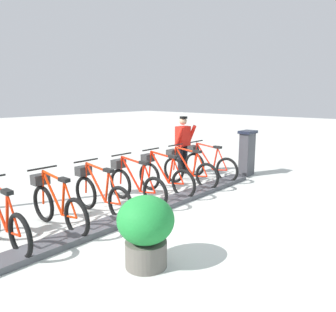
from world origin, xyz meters
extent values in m
plane|color=#BABCB5|center=(0.00, 0.00, 0.00)|extent=(60.00, 60.00, 0.00)
cube|color=#47474C|center=(0.00, 0.00, 0.05)|extent=(0.44, 7.09, 0.10)
cube|color=#38383D|center=(0.05, -4.04, 0.60)|extent=(0.28, 0.44, 1.20)
cube|color=#194C8C|center=(0.20, -4.04, 0.95)|extent=(0.03, 0.30, 0.40)
cube|color=black|center=(0.05, -4.04, 1.24)|extent=(0.36, 0.52, 0.08)
torus|color=black|center=(0.03, -2.95, 0.33)|extent=(0.67, 0.07, 0.67)
torus|color=black|center=(1.07, -2.94, 0.33)|extent=(0.67, 0.07, 0.67)
cylinder|color=red|center=(0.73, -2.94, 0.61)|extent=(0.60, 0.05, 0.70)
cylinder|color=red|center=(0.39, -2.95, 0.58)|extent=(0.16, 0.04, 0.61)
cylinder|color=red|center=(0.67, -2.95, 0.92)|extent=(0.69, 0.05, 0.11)
cylinder|color=red|center=(0.24, -2.95, 0.31)|extent=(0.43, 0.03, 0.09)
cylinder|color=red|center=(0.18, -2.95, 0.61)|extent=(0.33, 0.03, 0.56)
cylinder|color=red|center=(1.04, -2.94, 0.64)|extent=(0.10, 0.04, 0.62)
cube|color=black|center=(0.33, -2.95, 0.91)|extent=(0.22, 0.10, 0.06)
cylinder|color=black|center=(1.01, -2.94, 1.00)|extent=(0.04, 0.54, 0.03)
cube|color=#2D2D2D|center=(1.12, -2.94, 0.78)|extent=(0.20, 0.28, 0.18)
torus|color=black|center=(0.03, -2.05, 0.33)|extent=(0.67, 0.07, 0.67)
torus|color=black|center=(1.07, -2.04, 0.33)|extent=(0.67, 0.07, 0.67)
cylinder|color=red|center=(0.73, -2.05, 0.61)|extent=(0.60, 0.05, 0.70)
cylinder|color=red|center=(0.39, -2.05, 0.58)|extent=(0.16, 0.04, 0.61)
cylinder|color=red|center=(0.67, -2.05, 0.92)|extent=(0.69, 0.05, 0.11)
cylinder|color=red|center=(0.24, -2.05, 0.31)|extent=(0.43, 0.03, 0.09)
cylinder|color=red|center=(0.18, -2.05, 0.61)|extent=(0.33, 0.03, 0.56)
cylinder|color=red|center=(1.04, -2.04, 0.64)|extent=(0.10, 0.04, 0.62)
cube|color=black|center=(0.33, -2.05, 0.91)|extent=(0.22, 0.10, 0.06)
cylinder|color=black|center=(1.01, -2.04, 1.00)|extent=(0.04, 0.54, 0.03)
cube|color=#2D2D2D|center=(1.12, -2.04, 0.78)|extent=(0.20, 0.28, 0.18)
torus|color=black|center=(0.03, -1.15, 0.33)|extent=(0.67, 0.07, 0.67)
torus|color=black|center=(1.07, -1.15, 0.33)|extent=(0.67, 0.07, 0.67)
cylinder|color=red|center=(0.73, -1.15, 0.61)|extent=(0.60, 0.05, 0.70)
cylinder|color=red|center=(0.39, -1.15, 0.58)|extent=(0.16, 0.04, 0.61)
cylinder|color=red|center=(0.67, -1.15, 0.92)|extent=(0.69, 0.05, 0.11)
cylinder|color=red|center=(0.24, -1.15, 0.31)|extent=(0.43, 0.03, 0.09)
cylinder|color=red|center=(0.18, -1.15, 0.61)|extent=(0.33, 0.03, 0.56)
cylinder|color=red|center=(1.04, -1.15, 0.64)|extent=(0.10, 0.04, 0.62)
cube|color=black|center=(0.33, -1.15, 0.91)|extent=(0.22, 0.10, 0.06)
cylinder|color=black|center=(1.01, -1.15, 1.00)|extent=(0.04, 0.54, 0.03)
cube|color=#2D2D2D|center=(1.12, -1.14, 0.78)|extent=(0.20, 0.28, 0.18)
torus|color=black|center=(0.03, -0.25, 0.33)|extent=(0.67, 0.07, 0.67)
torus|color=black|center=(1.07, -0.25, 0.33)|extent=(0.67, 0.07, 0.67)
cylinder|color=red|center=(0.73, -0.25, 0.61)|extent=(0.60, 0.05, 0.70)
cylinder|color=red|center=(0.39, -0.25, 0.58)|extent=(0.16, 0.04, 0.61)
cylinder|color=red|center=(0.67, -0.25, 0.92)|extent=(0.69, 0.05, 0.11)
cylinder|color=red|center=(0.24, -0.25, 0.31)|extent=(0.43, 0.03, 0.09)
cylinder|color=red|center=(0.18, -0.25, 0.61)|extent=(0.33, 0.03, 0.56)
cylinder|color=red|center=(1.04, -0.25, 0.64)|extent=(0.10, 0.04, 0.62)
cube|color=black|center=(0.33, -0.25, 0.91)|extent=(0.22, 0.10, 0.06)
cylinder|color=black|center=(1.01, -0.25, 1.00)|extent=(0.04, 0.54, 0.03)
cube|color=#2D2D2D|center=(1.12, -0.25, 0.78)|extent=(0.20, 0.28, 0.18)
torus|color=black|center=(0.03, 0.65, 0.33)|extent=(0.67, 0.07, 0.67)
torus|color=black|center=(1.07, 0.65, 0.33)|extent=(0.67, 0.07, 0.67)
cylinder|color=red|center=(0.73, 0.65, 0.61)|extent=(0.60, 0.05, 0.70)
cylinder|color=red|center=(0.39, 0.65, 0.58)|extent=(0.16, 0.04, 0.61)
cylinder|color=red|center=(0.67, 0.65, 0.92)|extent=(0.69, 0.05, 0.11)
cylinder|color=red|center=(0.24, 0.65, 0.31)|extent=(0.43, 0.03, 0.09)
cylinder|color=red|center=(0.18, 0.65, 0.61)|extent=(0.33, 0.03, 0.56)
cylinder|color=red|center=(1.04, 0.65, 0.64)|extent=(0.10, 0.04, 0.62)
cube|color=black|center=(0.33, 0.65, 0.91)|extent=(0.22, 0.10, 0.06)
cylinder|color=black|center=(1.01, 0.65, 1.00)|extent=(0.04, 0.54, 0.03)
cube|color=#2D2D2D|center=(1.12, 0.65, 0.78)|extent=(0.20, 0.28, 0.18)
torus|color=black|center=(0.03, 1.55, 0.33)|extent=(0.67, 0.07, 0.67)
torus|color=black|center=(1.07, 1.55, 0.33)|extent=(0.67, 0.07, 0.67)
cylinder|color=red|center=(0.73, 1.55, 0.61)|extent=(0.60, 0.05, 0.70)
cylinder|color=red|center=(0.39, 1.55, 0.58)|extent=(0.16, 0.04, 0.61)
cylinder|color=red|center=(0.67, 1.55, 0.92)|extent=(0.69, 0.05, 0.11)
cylinder|color=red|center=(0.24, 1.55, 0.31)|extent=(0.43, 0.03, 0.09)
cylinder|color=red|center=(0.18, 1.55, 0.61)|extent=(0.33, 0.03, 0.56)
cylinder|color=red|center=(1.04, 1.55, 0.64)|extent=(0.10, 0.04, 0.62)
cube|color=black|center=(0.33, 1.55, 0.91)|extent=(0.22, 0.10, 0.06)
cylinder|color=black|center=(1.01, 1.55, 1.00)|extent=(0.04, 0.54, 0.03)
cube|color=#2D2D2D|center=(1.12, 1.55, 0.78)|extent=(0.20, 0.28, 0.18)
torus|color=black|center=(0.03, 2.44, 0.33)|extent=(0.67, 0.07, 0.67)
cylinder|color=red|center=(0.39, 2.45, 0.58)|extent=(0.16, 0.04, 0.61)
cylinder|color=red|center=(0.24, 2.45, 0.31)|extent=(0.43, 0.03, 0.09)
cylinder|color=red|center=(0.18, 2.44, 0.61)|extent=(0.33, 0.03, 0.56)
cube|color=black|center=(0.33, 2.45, 0.91)|extent=(0.22, 0.10, 0.06)
cube|color=white|center=(1.49, -3.11, 0.05)|extent=(0.27, 0.12, 0.10)
cube|color=white|center=(1.62, -2.90, 0.05)|extent=(0.27, 0.12, 0.10)
cylinder|color=black|center=(1.55, -3.10, 0.43)|extent=(0.15, 0.15, 0.82)
cylinder|color=black|center=(1.56, -2.90, 0.43)|extent=(0.15, 0.15, 0.82)
cube|color=red|center=(1.55, -3.00, 1.10)|extent=(0.28, 0.41, 0.56)
cylinder|color=red|center=(1.44, -3.26, 1.13)|extent=(0.34, 0.12, 0.57)
cylinder|color=red|center=(1.47, -2.74, 1.13)|extent=(0.34, 0.12, 0.57)
sphere|color=tan|center=(1.55, -3.00, 1.53)|extent=(0.22, 0.22, 0.22)
cylinder|color=black|center=(1.53, -3.00, 1.63)|extent=(0.22, 0.22, 0.06)
cylinder|color=#59544C|center=(-1.42, 1.42, 0.17)|extent=(0.56, 0.56, 0.35)
ellipsoid|color=#1E8034|center=(-1.42, 1.42, 0.65)|extent=(0.76, 0.76, 0.64)
camera|label=1|loc=(-4.31, 4.24, 2.25)|focal=34.85mm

